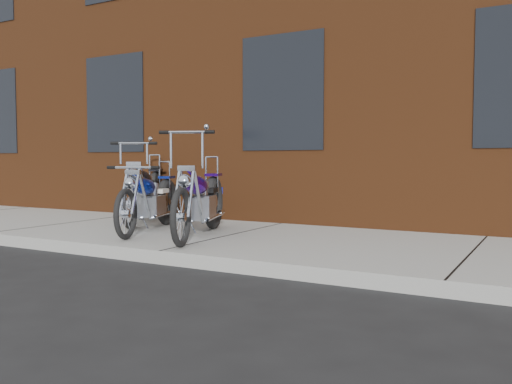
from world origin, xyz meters
The scene contains 6 objects.
ground centered at (0.00, 0.00, 0.00)m, with size 120.00×120.00×0.00m, color #242425.
sidewalk centered at (0.00, 1.50, 0.07)m, with size 22.00×3.00×0.15m, color #9D9D9D.
building_brick centered at (0.00, 8.00, 4.00)m, with size 22.00×10.00×8.00m, color #5E2E13.
chopper_purple centered at (-0.27, 1.16, 0.58)m, with size 0.99×2.27×1.34m.
chopper_blue centered at (-1.19, 1.26, 0.55)m, with size 0.89×2.14×0.97m.
chopper_third centered at (-2.04, 2.14, 0.60)m, with size 1.24×2.28×1.27m.
Camera 1 is at (3.80, -4.61, 1.14)m, focal length 38.00 mm.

